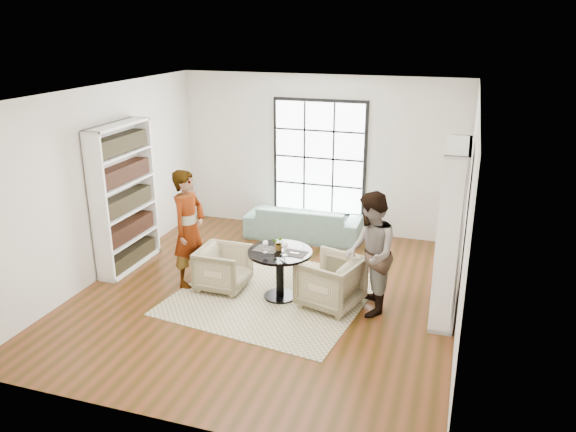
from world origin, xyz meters
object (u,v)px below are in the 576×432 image
(person_right, at_px, (370,254))
(flower_centerpiece, at_px, (279,243))
(armchair_left, at_px, (223,268))
(person_left, at_px, (189,229))
(pedestal_table, at_px, (280,264))
(wine_glass_left, at_px, (265,244))
(wine_glass_right, at_px, (285,246))
(sofa, at_px, (304,222))
(armchair_right, at_px, (330,282))

(person_right, distance_m, flower_centerpiece, 1.33)
(armchair_left, bearing_deg, flower_centerpiece, -89.91)
(person_left, bearing_deg, person_right, -83.13)
(pedestal_table, relative_size, armchair_left, 1.28)
(armchair_left, distance_m, wine_glass_left, 0.94)
(armchair_left, xyz_separation_m, person_right, (2.24, -0.03, 0.54))
(person_left, relative_size, wine_glass_right, 8.80)
(sofa, distance_m, armchair_left, 2.52)
(sofa, relative_size, wine_glass_right, 10.34)
(sofa, height_order, wine_glass_left, wine_glass_left)
(wine_glass_left, bearing_deg, pedestal_table, 33.33)
(person_left, bearing_deg, wine_glass_left, -89.24)
(pedestal_table, xyz_separation_m, armchair_right, (0.76, 0.00, -0.17))
(person_left, bearing_deg, armchair_right, -83.30)
(person_right, xyz_separation_m, wine_glass_left, (-1.49, -0.12, 0.01))
(armchair_left, relative_size, flower_centerpiece, 3.42)
(wine_glass_right, bearing_deg, person_right, 6.48)
(person_right, distance_m, wine_glass_left, 1.50)
(wine_glass_right, height_order, flower_centerpiece, flower_centerpiece)
(person_right, bearing_deg, person_left, -106.41)
(person_right, height_order, wine_glass_left, person_right)
(sofa, distance_m, person_left, 2.76)
(sofa, distance_m, person_right, 3.05)
(sofa, height_order, person_left, person_left)
(armchair_right, height_order, person_left, person_left)
(armchair_right, bearing_deg, pedestal_table, -73.36)
(pedestal_table, xyz_separation_m, wine_glass_left, (-0.18, -0.12, 0.34))
(flower_centerpiece, bearing_deg, person_left, 179.86)
(armchair_left, relative_size, wine_glass_right, 3.53)
(pedestal_table, xyz_separation_m, person_left, (-1.48, 0.04, 0.37))
(armchair_left, relative_size, wine_glass_left, 3.90)
(wine_glass_right, bearing_deg, pedestal_table, 131.55)
(armchair_left, bearing_deg, sofa, -12.55)
(pedestal_table, distance_m, wine_glass_left, 0.40)
(pedestal_table, height_order, flower_centerpiece, flower_centerpiece)
(armchair_left, bearing_deg, armchair_right, -90.81)
(armchair_right, relative_size, person_right, 0.47)
(person_right, bearing_deg, wine_glass_right, -99.24)
(sofa, height_order, person_right, person_right)
(flower_centerpiece, bearing_deg, sofa, 98.00)
(armchair_right, bearing_deg, person_right, 106.49)
(pedestal_table, distance_m, person_right, 1.35)
(sofa, relative_size, person_left, 1.17)
(pedestal_table, xyz_separation_m, person_right, (1.31, 0.00, 0.33))
(person_right, xyz_separation_m, wine_glass_right, (-1.19, -0.14, 0.03))
(person_left, distance_m, wine_glass_left, 1.31)
(pedestal_table, distance_m, armchair_right, 0.78)
(pedestal_table, xyz_separation_m, wine_glass_right, (0.12, -0.13, 0.36))
(pedestal_table, xyz_separation_m, sofa, (-0.37, 2.49, -0.23))
(flower_centerpiece, bearing_deg, pedestal_table, -57.59)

